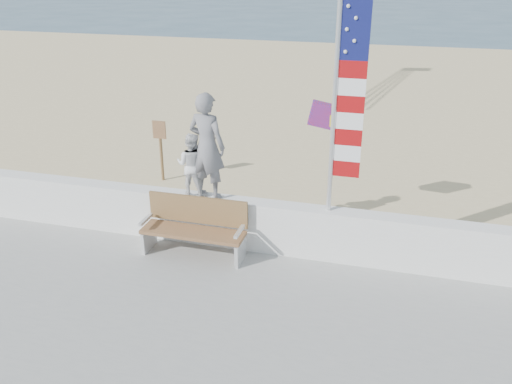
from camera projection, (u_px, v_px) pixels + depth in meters
ground at (211, 320)px, 8.05m from camera, size 220.00×220.00×0.00m
sand at (314, 139)px, 16.00m from camera, size 90.00×40.00×0.08m
seawall at (248, 224)px, 9.57m from camera, size 30.00×0.35×0.90m
adult at (207, 146)px, 9.21m from camera, size 0.76×0.58×1.86m
child at (192, 165)px, 9.42m from camera, size 0.56×0.44×1.13m
bench at (195, 226)px, 9.35m from camera, size 1.80×0.57×1.00m
flag at (343, 97)px, 8.27m from camera, size 0.50×0.08×3.50m
parafoil_kite at (332, 117)px, 10.15m from camera, size 0.90×0.36×0.60m
sign at (161, 146)px, 12.61m from camera, size 0.32×0.07×1.46m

